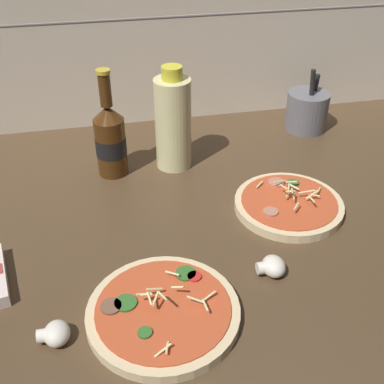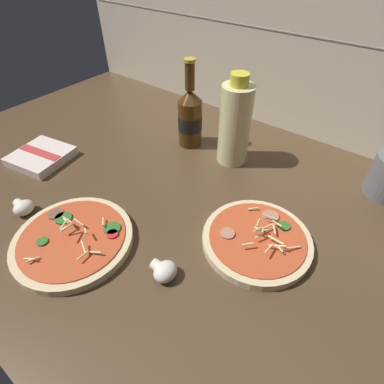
{
  "view_description": "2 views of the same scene",
  "coord_description": "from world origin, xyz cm",
  "views": [
    {
      "loc": [
        -16.65,
        -75.09,
        61.49
      ],
      "look_at": [
        -1.04,
        -1.14,
        9.42
      ],
      "focal_mm": 45.0,
      "sensor_mm": 36.0,
      "label": 1
    },
    {
      "loc": [
        32.44,
        -40.2,
        51.45
      ],
      "look_at": [
        1.78,
        -0.37,
        6.5
      ],
      "focal_mm": 28.0,
      "sensor_mm": 36.0,
      "label": 2
    }
  ],
  "objects": [
    {
      "name": "beer_bottle",
      "position": [
        -14.91,
        20.38,
        11.13
      ],
      "size": [
        6.85,
        6.85,
        24.39
      ],
      "color": "#47280F",
      "rests_on": "counter_slab"
    },
    {
      "name": "counter_slab",
      "position": [
        0.0,
        0.0,
        1.25
      ],
      "size": [
        160.0,
        90.0,
        2.5
      ],
      "color": "#4C3823",
      "rests_on": "ground"
    },
    {
      "name": "mushroom_left",
      "position": [
        -26.8,
        -25.48,
        4.1
      ],
      "size": [
        4.79,
        4.56,
        3.19
      ],
      "color": "white",
      "rests_on": "counter_slab"
    },
    {
      "name": "pizza_near",
      "position": [
        -10.51,
        -24.12,
        3.54
      ],
      "size": [
        24.07,
        24.07,
        5.66
      ],
      "color": "beige",
      "rests_on": "counter_slab"
    },
    {
      "name": "dish_towel",
      "position": [
        -42.23,
        -11.61,
        3.71
      ],
      "size": [
        16.3,
        16.22,
        2.56
      ],
      "color": "beige",
      "rests_on": "counter_slab"
    },
    {
      "name": "oil_bottle",
      "position": [
        -0.72,
        20.88,
        13.45
      ],
      "size": [
        8.16,
        8.16,
        23.81
      ],
      "color": "beige",
      "rests_on": "counter_slab"
    },
    {
      "name": "tile_backsplash",
      "position": [
        0.0,
        45.5,
        30.0
      ],
      "size": [
        160.0,
        1.13,
        60.0
      ],
      "color": "beige",
      "rests_on": "ground"
    },
    {
      "name": "pizza_far",
      "position": [
        19.13,
        -1.29,
        3.56
      ],
      "size": [
        22.13,
        22.13,
        5.27
      ],
      "color": "beige",
      "rests_on": "counter_slab"
    },
    {
      "name": "mushroom_right",
      "position": [
        9.37,
        -18.57,
        4.16
      ],
      "size": [
        4.98,
        4.74,
        3.32
      ],
      "color": "white",
      "rests_on": "counter_slab"
    }
  ]
}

